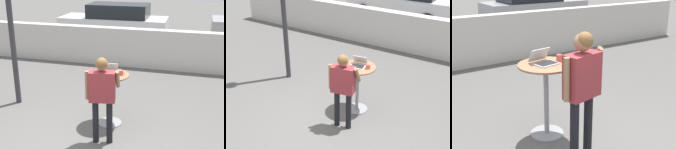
{
  "view_description": "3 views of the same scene",
  "coord_description": "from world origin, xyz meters",
  "views": [
    {
      "loc": [
        1.62,
        -4.38,
        3.03
      ],
      "look_at": [
        0.2,
        0.64,
        1.2
      ],
      "focal_mm": 50.0,
      "sensor_mm": 36.0,
      "label": 1
    },
    {
      "loc": [
        2.86,
        -4.13,
        3.82
      ],
      "look_at": [
        -0.14,
        0.53,
        1.03
      ],
      "focal_mm": 50.0,
      "sensor_mm": 36.0,
      "label": 2
    },
    {
      "loc": [
        -1.95,
        -2.41,
        2.26
      ],
      "look_at": [
        0.09,
        0.67,
        1.0
      ],
      "focal_mm": 50.0,
      "sensor_mm": 36.0,
      "label": 3
    }
  ],
  "objects": [
    {
      "name": "pavement_kerb",
      "position": [
        0.0,
        4.88,
        0.6
      ],
      "size": [
        14.33,
        0.35,
        1.2
      ],
      "color": "beige",
      "rests_on": "ground_plane"
    },
    {
      "name": "cafe_table",
      "position": [
        0.04,
        1.03,
        0.7
      ],
      "size": [
        0.75,
        0.75,
        1.05
      ],
      "color": "gray",
      "rests_on": "ground_plane"
    },
    {
      "name": "laptop",
      "position": [
        0.03,
        1.06,
        1.09
      ],
      "size": [
        0.35,
        0.37,
        0.19
      ],
      "color": "silver",
      "rests_on": "cafe_table"
    },
    {
      "name": "coffee_mug",
      "position": [
        0.26,
        1.04,
        1.1
      ],
      "size": [
        0.11,
        0.08,
        0.09
      ],
      "color": "#C14C42",
      "rests_on": "cafe_table"
    },
    {
      "name": "standing_person",
      "position": [
        0.11,
        0.31,
        1.01
      ],
      "size": [
        0.59,
        0.43,
        1.6
      ],
      "color": "black",
      "rests_on": "ground_plane"
    },
    {
      "name": "parked_car_further_down",
      "position": [
        -1.77,
        7.98,
        0.8
      ],
      "size": [
        4.39,
        1.8,
        1.56
      ],
      "color": "silver",
      "rests_on": "ground_plane"
    }
  ]
}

